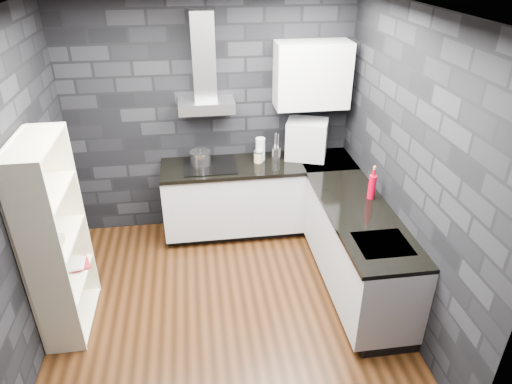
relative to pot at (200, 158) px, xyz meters
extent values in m
plane|color=#3B1F0E|center=(0.15, -1.35, -0.98)|extent=(3.20, 3.20, 0.00)
plane|color=silver|center=(0.15, -1.35, 1.72)|extent=(3.20, 3.20, 0.00)
cube|color=black|center=(0.15, 0.27, 0.37)|extent=(3.20, 0.05, 2.70)
cube|color=black|center=(0.15, -2.98, 0.37)|extent=(3.20, 0.05, 2.70)
cube|color=black|center=(-1.47, -1.35, 0.37)|extent=(0.05, 3.20, 2.70)
cube|color=black|center=(1.78, -1.35, 0.37)|extent=(0.05, 3.20, 2.70)
cube|color=black|center=(0.65, -0.01, -0.93)|extent=(2.18, 0.50, 0.10)
cube|color=black|center=(1.49, -1.25, -0.93)|extent=(0.50, 1.78, 0.10)
cube|color=silver|center=(0.65, -0.05, -0.50)|extent=(2.20, 0.60, 0.76)
cube|color=silver|center=(1.45, -1.25, -0.50)|extent=(0.60, 1.80, 0.76)
cube|color=black|center=(0.65, -0.06, -0.10)|extent=(2.20, 0.62, 0.04)
cube|color=black|center=(1.44, -1.25, -0.10)|extent=(0.62, 1.80, 0.04)
cube|color=black|center=(1.45, -0.05, -0.10)|extent=(0.62, 0.62, 0.04)
cube|color=#ACACB1|center=(0.10, 0.08, 0.58)|extent=(0.60, 0.34, 0.12)
cube|color=#ACACB1|center=(0.10, 0.15, 1.09)|extent=(0.24, 0.20, 0.90)
cube|color=silver|center=(1.25, 0.07, 0.87)|extent=(0.80, 0.35, 0.70)
cube|color=black|center=(0.10, -0.05, -0.07)|extent=(0.58, 0.50, 0.01)
cube|color=#ACACB1|center=(1.45, -1.75, -0.09)|extent=(0.44, 0.40, 0.01)
cylinder|color=silver|center=(0.00, 0.00, 0.00)|extent=(0.29, 0.29, 0.14)
cylinder|color=silver|center=(0.69, 0.04, 0.05)|extent=(0.11, 0.11, 0.26)
cylinder|color=tan|center=(0.65, -0.02, -0.02)|extent=(0.11, 0.11, 0.12)
cylinder|color=silver|center=(0.87, 0.04, -0.01)|extent=(0.13, 0.13, 0.14)
cube|color=#B1B2B8|center=(1.22, 0.03, 0.15)|extent=(0.54, 0.48, 0.45)
cylinder|color=#B4001B|center=(1.62, -1.00, 0.04)|extent=(0.09, 0.09, 0.24)
cube|color=#F3EECD|center=(-1.27, -1.32, -0.08)|extent=(0.56, 0.86, 1.80)
imported|color=silver|center=(-1.27, -1.42, -0.04)|extent=(0.27, 0.27, 0.06)
imported|color=maroon|center=(-1.27, -1.13, -0.41)|extent=(0.16, 0.08, 0.23)
imported|color=#B2B2B2|center=(-1.29, -1.13, -0.39)|extent=(0.15, 0.03, 0.21)
camera|label=1|loc=(-0.04, -4.70, 2.13)|focal=32.00mm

